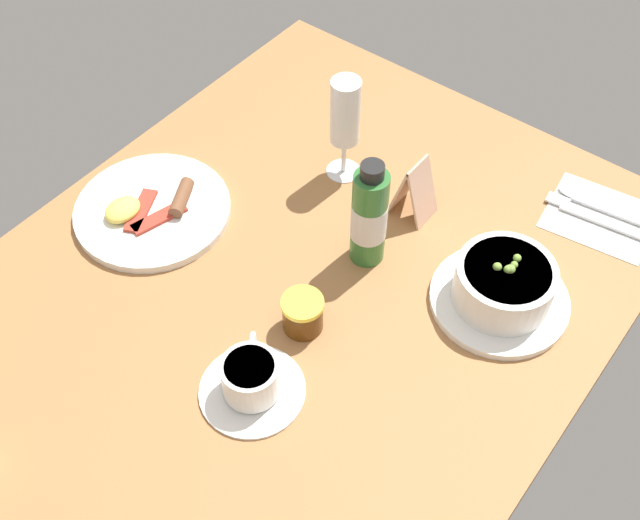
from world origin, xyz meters
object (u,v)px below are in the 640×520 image
object	(u,v)px
wine_glass	(345,117)
sauce_bottle_green	(369,217)
porridge_bowl	(503,286)
breakfast_plate	(152,210)
menu_card	(415,188)
jam_jar	(303,314)
cutlery_setting	(598,215)
coffee_cup	(251,380)

from	to	relation	value
wine_glass	sauce_bottle_green	distance (cm)	18.60
porridge_bowl	sauce_bottle_green	bearing A→B (deg)	102.50
breakfast_plate	menu_card	bearing A→B (deg)	-51.24
jam_jar	cutlery_setting	bearing A→B (deg)	-27.70
jam_jar	menu_card	world-z (taller)	menu_card
cutlery_setting	coffee_cup	bearing A→B (deg)	158.70
coffee_cup	sauce_bottle_green	world-z (taller)	sauce_bottle_green
coffee_cup	menu_card	bearing A→B (deg)	1.98
porridge_bowl	breakfast_plate	distance (cm)	55.37
jam_jar	menu_card	xyz separation A→B (cm)	(27.85, 0.12, 2.26)
coffee_cup	breakfast_plate	distance (cm)	36.57
cutlery_setting	coffee_cup	size ratio (longest dim) A/B	1.25
cutlery_setting	menu_card	world-z (taller)	menu_card
wine_glass	menu_card	world-z (taller)	wine_glass
cutlery_setting	wine_glass	bearing A→B (deg)	113.85
menu_card	wine_glass	bearing A→B (deg)	87.83
cutlery_setting	menu_card	xyz separation A→B (cm)	(-17.24, 23.80, 4.87)
porridge_bowl	cutlery_setting	xyz separation A→B (cm)	(24.49, -3.89, -3.53)
sauce_bottle_green	wine_glass	bearing A→B (deg)	47.85
wine_glass	breakfast_plate	size ratio (longest dim) A/B	0.75
menu_card	porridge_bowl	bearing A→B (deg)	-110.01
porridge_bowl	sauce_bottle_green	world-z (taller)	sauce_bottle_green
cutlery_setting	coffee_cup	world-z (taller)	coffee_cup
coffee_cup	sauce_bottle_green	xyz separation A→B (cm)	(28.48, 1.81, 5.73)
jam_jar	wine_glass	bearing A→B (deg)	26.44
wine_glass	menu_card	distance (cm)	15.51
sauce_bottle_green	menu_card	distance (cm)	12.24
porridge_bowl	wine_glass	bearing A→B (deg)	77.07
porridge_bowl	menu_card	bearing A→B (deg)	69.99
jam_jar	sauce_bottle_green	distance (cm)	17.07
wine_glass	cutlery_setting	bearing A→B (deg)	-66.15
coffee_cup	jam_jar	world-z (taller)	coffee_cup
jam_jar	breakfast_plate	world-z (taller)	jam_jar
cutlery_setting	wine_glass	size ratio (longest dim) A/B	0.96
sauce_bottle_green	coffee_cup	bearing A→B (deg)	-176.36
breakfast_plate	wine_glass	bearing A→B (deg)	-34.59
coffee_cup	jam_jar	distance (cm)	12.45
sauce_bottle_green	menu_card	bearing A→B (deg)	-2.05
porridge_bowl	wine_glass	xyz separation A→B (cm)	(7.78, 33.90, 8.00)
jam_jar	breakfast_plate	distance (cm)	32.42
jam_jar	menu_card	bearing A→B (deg)	0.25
wine_glass	jam_jar	xyz separation A→B (cm)	(-28.38, -14.12, -8.91)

